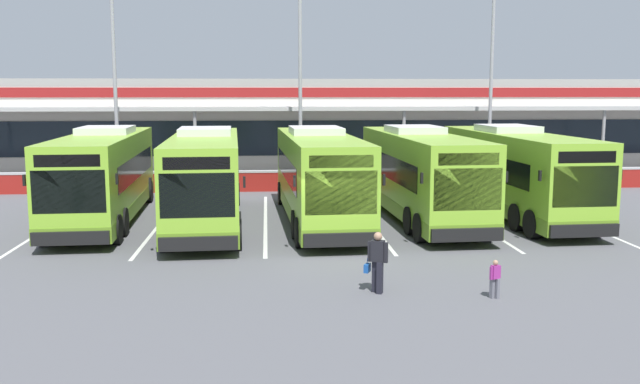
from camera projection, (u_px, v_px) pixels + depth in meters
ground_plane at (330, 254)px, 22.66m from camera, size 200.00×200.00×0.00m
terminal_building at (295, 123)px, 48.77m from camera, size 70.00×13.00×6.00m
red_barrier_wall at (305, 180)px, 36.89m from camera, size 60.00×0.40×1.10m
coach_bus_leftmost at (104, 177)px, 28.23m from camera, size 3.33×12.25×3.78m
coach_bus_left_centre at (205, 180)px, 27.46m from camera, size 3.33×12.25×3.78m
coach_bus_centre at (319, 178)px, 28.02m from camera, size 3.33×12.25×3.78m
coach_bus_right_centre at (420, 175)px, 28.78m from camera, size 3.33×12.25×3.78m
coach_bus_rightmost at (515, 174)px, 29.45m from camera, size 3.33×12.25×3.78m
bay_stripe_far_west at (54, 224)px, 27.78m from camera, size 0.14×13.00×0.01m
bay_stripe_west at (161, 222)px, 28.10m from camera, size 0.14×13.00×0.01m
bay_stripe_mid_west at (265, 221)px, 28.42m from camera, size 0.14×13.00×0.01m
bay_stripe_centre at (367, 219)px, 28.74m from camera, size 0.14×13.00×0.01m
bay_stripe_mid_east at (467, 218)px, 29.06m from camera, size 0.14×13.00×0.01m
bay_stripe_east at (565, 216)px, 29.37m from camera, size 0.14×13.00×0.01m
pedestrian_with_handbag at (377, 261)px, 18.20m from camera, size 0.63×0.49×1.62m
pedestrian_child at (495, 278)px, 17.73m from camera, size 0.32×0.21×1.00m
lamp_post_west at (114, 71)px, 36.99m from camera, size 3.24×0.28×11.00m
lamp_post_centre at (300, 72)px, 37.95m from camera, size 3.24×0.28×11.00m
lamp_post_east at (491, 72)px, 39.73m from camera, size 3.24×0.28×11.00m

